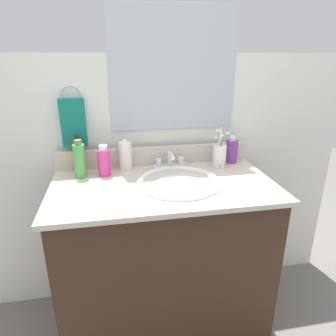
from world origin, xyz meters
name	(u,v)px	position (x,y,z in m)	size (l,w,h in m)	color
ground_plane	(164,322)	(0.00, 0.00, 0.00)	(6.00, 6.00, 0.00)	#66605B
vanity_cabinet	(164,261)	(0.00, 0.00, 0.38)	(0.91, 0.48, 0.76)	#382316
countertop	(164,186)	(0.00, 0.00, 0.77)	(0.95, 0.52, 0.02)	beige
backsplash	(155,156)	(0.00, 0.25, 0.82)	(0.95, 0.02, 0.09)	beige
back_wall	(154,183)	(0.00, 0.31, 0.65)	(2.05, 0.04, 1.30)	silver
mirror_panel	(174,69)	(0.10, 0.29, 1.23)	(0.60, 0.01, 0.56)	#B2BCC6
towel_ring	(71,96)	(-0.37, 0.29, 1.12)	(0.10, 0.10, 0.01)	silver
hand_towel	(73,123)	(-0.37, 0.27, 1.00)	(0.11, 0.04, 0.22)	#147260
sink_basin	(179,190)	(0.06, -0.01, 0.75)	(0.35, 0.35, 0.11)	white
faucet	(170,162)	(0.06, 0.19, 0.81)	(0.16, 0.10, 0.08)	silver
bottle_cream_purple	(232,151)	(0.38, 0.21, 0.84)	(0.06, 0.06, 0.14)	#7A3899
bottle_soap_pink	(104,162)	(-0.24, 0.15, 0.84)	(0.06, 0.06, 0.14)	#D8338C
bottle_spray_red	(79,154)	(-0.36, 0.22, 0.86)	(0.05, 0.05, 0.18)	red
bottle_lotion_white	(125,155)	(-0.15, 0.21, 0.85)	(0.06, 0.06, 0.15)	white
bottle_toner_green	(80,160)	(-0.35, 0.14, 0.86)	(0.05, 0.05, 0.17)	#4C9E4C
cup_white_ceramic	(219,155)	(0.30, 0.15, 0.84)	(0.06, 0.07, 0.20)	white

